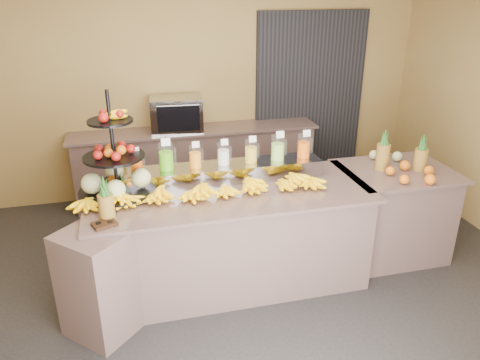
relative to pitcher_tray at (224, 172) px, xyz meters
name	(u,v)px	position (x,y,z in m)	size (l,w,h in m)	color
ground	(239,299)	(0.00, -0.58, -1.01)	(6.00, 6.00, 0.00)	black
room_envelope	(238,72)	(0.19, 0.21, 0.87)	(6.04, 5.02, 2.82)	olive
buffet_counter	(219,241)	(-0.12, -0.32, -0.54)	(2.75, 1.25, 0.93)	gray
right_counter	(391,212)	(1.70, -0.18, -0.54)	(1.08, 0.88, 0.93)	gray
back_ledge	(197,163)	(0.00, 1.67, -0.54)	(3.10, 0.55, 0.93)	gray
pitcher_tray	(224,172)	(0.00, 0.00, 0.00)	(1.85, 0.30, 0.15)	gray
juice_pitcher_orange_a	(137,163)	(-0.78, 0.00, 0.16)	(0.11, 0.11, 0.26)	silver
juice_pitcher_green	(166,158)	(-0.52, 0.00, 0.18)	(0.13, 0.14, 0.32)	silver
juice_pitcher_orange_b	(195,158)	(-0.26, 0.00, 0.17)	(0.11, 0.12, 0.27)	silver
juice_pitcher_milk	(223,155)	(0.00, 0.00, 0.17)	(0.11, 0.12, 0.27)	silver
juice_pitcher_lemon	(251,152)	(0.26, 0.00, 0.17)	(0.12, 0.12, 0.28)	silver
juice_pitcher_lime	(278,149)	(0.52, 0.00, 0.18)	(0.13, 0.13, 0.31)	silver
juice_pitcher_orange_c	(304,147)	(0.78, 0.00, 0.18)	(0.12, 0.13, 0.30)	silver
banana_heap	(205,188)	(-0.23, -0.32, 0.00)	(2.16, 0.20, 0.18)	yellow
fruit_stand	(121,170)	(-0.91, -0.12, 0.16)	(0.82, 0.82, 0.92)	black
condiment_caddy	(105,224)	(-1.07, -0.65, -0.06)	(0.17, 0.13, 0.03)	black
pineapple_left_a	(106,204)	(-1.04, -0.55, 0.06)	(0.12, 0.12, 0.37)	brown
pineapple_left_b	(119,167)	(-0.93, 0.19, 0.07)	(0.12, 0.12, 0.39)	brown
right_fruit_pile	(405,166)	(1.71, -0.28, 0.01)	(0.49, 0.46, 0.26)	brown
oven_warmer	(176,114)	(-0.23, 1.67, 0.13)	(0.62, 0.44, 0.41)	gray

